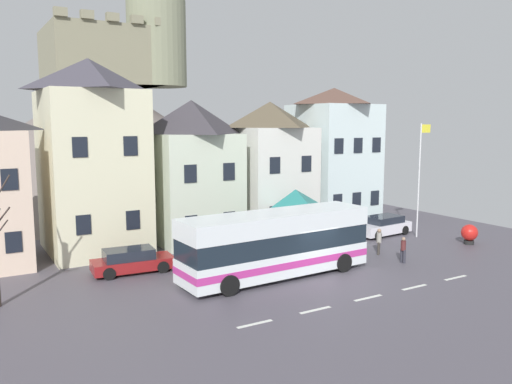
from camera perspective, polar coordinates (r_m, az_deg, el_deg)
name	(u,v)px	position (r m, az deg, el deg)	size (l,w,h in m)	color
ground_plane	(328,281)	(26.58, 7.97, -9.80)	(40.00, 60.00, 0.07)	#504B55
townhouse_01	(92,156)	(33.07, -17.76, 3.79)	(5.56, 6.90, 11.74)	beige
townhouse_02	(192,171)	(34.46, -7.07, 2.28)	(5.28, 5.49, 9.38)	beige
townhouse_03	(270,167)	(37.25, 1.55, 2.75)	(5.16, 5.42, 9.39)	silver
townhouse_04	(333,156)	(40.81, 8.53, 3.93)	(5.44, 5.79, 10.56)	silver
hilltop_castle	(104,134)	(55.84, -16.52, 6.14)	(39.07, 39.07, 20.14)	slate
transit_bus	(276,245)	(26.58, 2.26, -5.85)	(10.53, 3.12, 3.38)	white
bus_shelter	(295,201)	(32.23, 4.40, -0.96)	(3.60, 3.60, 3.79)	#473D33
parked_car_00	(132,261)	(28.35, -13.63, -7.42)	(4.36, 2.10, 1.30)	maroon
parked_car_01	(382,226)	(37.55, 13.85, -3.65)	(4.44, 2.24, 1.35)	white
parked_car_02	(299,235)	(33.67, 4.82, -4.75)	(4.44, 2.15, 1.38)	#2A5933
pedestrian_00	(379,240)	(31.96, 13.48, -5.19)	(0.30, 0.30, 1.60)	#38332D
pedestrian_01	(318,244)	(30.70, 6.93, -5.76)	(0.30, 0.31, 1.45)	black
pedestrian_02	(403,249)	(30.51, 16.02, -6.14)	(0.29, 0.35, 1.50)	#2D2D38
pedestrian_03	(359,235)	(33.13, 11.32, -4.75)	(0.32, 0.37, 1.60)	#2D2D38
public_bench	(296,233)	(35.11, 4.50, -4.57)	(1.44, 0.48, 0.87)	#473828
flagpole	(420,173)	(37.03, 17.74, 2.06)	(0.95, 0.10, 7.86)	silver
harbour_buoy	(469,233)	(36.51, 22.60, -4.25)	(1.07, 1.07, 1.32)	black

